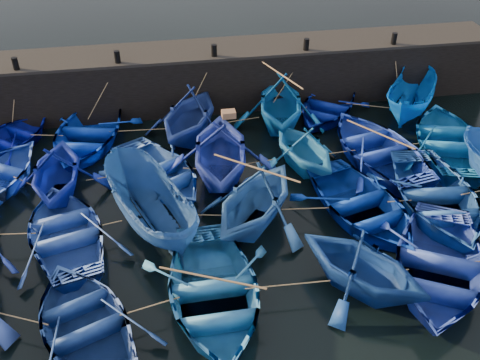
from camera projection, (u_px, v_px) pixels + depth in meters
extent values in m
plane|color=black|center=(258.00, 258.00, 16.40)|extent=(120.00, 120.00, 0.00)
cube|color=black|center=(212.00, 77.00, 24.07)|extent=(26.00, 2.50, 2.50)
cube|color=black|center=(212.00, 49.00, 23.31)|extent=(26.00, 2.50, 0.12)
cylinder|color=black|center=(15.00, 64.00, 21.30)|extent=(0.24, 0.24, 0.50)
cylinder|color=black|center=(117.00, 57.00, 21.85)|extent=(0.24, 0.24, 0.50)
cylinder|color=black|center=(214.00, 50.00, 22.41)|extent=(0.24, 0.24, 0.50)
cylinder|color=black|center=(306.00, 44.00, 22.96)|extent=(0.24, 0.24, 0.50)
cylinder|color=black|center=(394.00, 38.00, 23.51)|extent=(0.24, 0.24, 0.50)
imported|color=#00077D|center=(8.00, 139.00, 21.26)|extent=(5.11, 5.28, 0.89)
imported|color=#062DC7|center=(86.00, 134.00, 21.40)|extent=(4.96, 6.05, 1.10)
imported|color=navy|center=(189.00, 114.00, 21.50)|extent=(5.28, 5.54, 2.28)
imported|color=#0D5BA7|center=(280.00, 102.00, 22.24)|extent=(4.73, 5.22, 2.38)
imported|color=navy|center=(326.00, 107.00, 23.43)|extent=(5.22, 5.48, 0.92)
imported|color=blue|center=(411.00, 99.00, 23.07)|extent=(4.25, 4.89, 1.84)
imported|color=navy|center=(57.00, 171.00, 18.38)|extent=(3.52, 4.07, 2.11)
imported|color=blue|center=(158.00, 172.00, 19.32)|extent=(5.23, 5.77, 0.98)
imported|color=navy|center=(221.00, 149.00, 19.08)|extent=(4.84, 5.41, 2.57)
imported|color=#2070B6|center=(304.00, 147.00, 19.81)|extent=(4.09, 4.42, 1.93)
imported|color=navy|center=(378.00, 148.00, 20.51)|extent=(4.94, 6.17, 1.14)
imported|color=#0F61A7|center=(449.00, 140.00, 20.98)|extent=(5.25, 6.33, 1.14)
imported|color=blue|center=(66.00, 231.00, 16.67)|extent=(4.54, 5.50, 0.99)
imported|color=navy|center=(149.00, 207.00, 16.88)|extent=(3.70, 5.41, 1.96)
imported|color=#295C9F|center=(255.00, 198.00, 17.00)|extent=(5.62, 5.70, 2.27)
imported|color=navy|center=(362.00, 205.00, 17.69)|extent=(4.81, 5.84, 1.06)
imported|color=#1D4E96|center=(437.00, 197.00, 17.98)|extent=(4.43, 5.84, 1.14)
imported|color=navy|center=(85.00, 322.00, 13.82)|extent=(4.76, 5.50, 0.96)
imported|color=#286FBD|center=(213.00, 293.00, 14.53)|extent=(3.86, 5.37, 1.11)
imported|color=navy|center=(363.00, 265.00, 14.75)|extent=(5.08, 5.14, 2.05)
imported|color=#253FAA|center=(438.00, 265.00, 15.37)|extent=(6.02, 6.64, 1.13)
cube|color=brown|center=(229.00, 114.00, 18.30)|extent=(0.48, 0.36, 0.22)
cylinder|color=tan|center=(47.00, 135.00, 21.30)|extent=(1.29, 0.32, 0.04)
cylinder|color=tan|center=(139.00, 130.00, 21.62)|extent=(2.35, 0.19, 0.04)
cylinder|color=tan|center=(235.00, 121.00, 22.23)|extent=(2.05, 0.33, 0.04)
cylinder|color=tan|center=(304.00, 110.00, 23.00)|extent=(0.48, 0.60, 0.04)
cylinder|color=tan|center=(368.00, 106.00, 23.34)|extent=(1.75, 0.76, 0.04)
cylinder|color=tan|center=(23.00, 181.00, 18.76)|extent=(0.76, 0.67, 0.04)
cylinder|color=tan|center=(110.00, 177.00, 18.98)|extent=(1.64, 0.20, 0.04)
cylinder|color=tan|center=(190.00, 168.00, 19.40)|extent=(0.50, 0.15, 0.04)
cylinder|color=tan|center=(263.00, 161.00, 19.78)|extent=(1.33, 0.18, 0.04)
cylinder|color=tan|center=(341.00, 152.00, 20.29)|extent=(1.18, 0.10, 0.04)
cylinder|color=tan|center=(414.00, 144.00, 20.75)|extent=(1.21, 0.11, 0.04)
cylinder|color=tan|center=(10.00, 234.00, 16.49)|extent=(1.59, 0.23, 0.04)
cylinder|color=tan|center=(109.00, 224.00, 16.89)|extent=(0.83, 0.19, 0.04)
cylinder|color=tan|center=(203.00, 215.00, 17.24)|extent=(1.56, 0.35, 0.04)
cylinder|color=tan|center=(309.00, 209.00, 17.51)|extent=(1.78, 0.25, 0.04)
cylinder|color=tan|center=(400.00, 201.00, 17.83)|extent=(0.81, 0.09, 0.04)
cylinder|color=tan|center=(473.00, 192.00, 18.22)|extent=(0.92, 0.15, 0.04)
cylinder|color=tan|center=(14.00, 317.00, 13.87)|extent=(1.83, 0.88, 0.04)
cylinder|color=tan|center=(150.00, 306.00, 14.15)|extent=(1.59, 0.39, 0.04)
cylinder|color=tan|center=(288.00, 285.00, 14.78)|extent=(2.40, 0.14, 0.04)
cylinder|color=tan|center=(400.00, 271.00, 15.20)|extent=(0.55, 0.07, 0.04)
cylinder|color=tan|center=(14.00, 97.00, 21.76)|extent=(0.63, 0.47, 2.08)
cylinder|color=tan|center=(103.00, 92.00, 22.14)|extent=(1.54, 0.75, 2.09)
cylinder|color=tan|center=(201.00, 85.00, 22.64)|extent=(1.40, 0.91, 2.09)
cylinder|color=tan|center=(290.00, 77.00, 23.30)|extent=(1.55, 0.61, 2.09)
cylinder|color=tan|center=(313.00, 72.00, 23.68)|extent=(0.77, 0.05, 2.08)
cylinder|color=tan|center=(396.00, 70.00, 23.91)|extent=(0.32, 0.76, 2.08)
cylinder|color=#99724C|center=(282.00, 75.00, 21.52)|extent=(1.08, 2.84, 0.06)
cylinder|color=#99724C|center=(380.00, 134.00, 20.16)|extent=(1.77, 2.49, 0.06)
cylinder|color=#99724C|center=(256.00, 168.00, 16.32)|extent=(2.34, 1.97, 0.06)
cylinder|color=#99724C|center=(212.00, 278.00, 14.19)|extent=(2.74, 1.32, 0.06)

